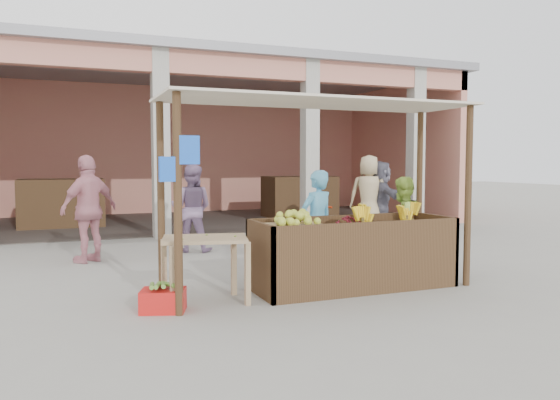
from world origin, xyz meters
name	(u,v)px	position (x,y,z in m)	size (l,w,h in m)	color
ground	(318,291)	(0.00, 0.00, 0.00)	(60.00, 60.00, 0.00)	gray
market_building	(179,123)	(0.05, 8.93, 2.70)	(14.40, 6.40, 4.20)	tan
fruit_stall	(353,257)	(0.50, 0.00, 0.40)	(2.60, 0.95, 0.80)	#4A321D
stall_awning	(316,134)	(-0.01, 0.06, 1.98)	(4.09, 1.35, 2.39)	#4A321D
banana_heap	(385,216)	(0.99, 0.02, 0.91)	(1.16, 0.63, 0.21)	yellow
melon_tray	(295,222)	(-0.32, 0.00, 0.89)	(0.68, 0.59, 0.19)	olive
berry_heap	(348,220)	(0.43, 0.02, 0.88)	(0.49, 0.40, 0.15)	maroon
side_table	(205,249)	(-1.47, -0.08, 0.63)	(1.07, 0.83, 0.77)	tan
papaya_pile	(205,227)	(-1.47, -0.08, 0.88)	(0.78, 0.45, 0.22)	#41812A
red_crate	(163,300)	(-1.98, -0.25, 0.12)	(0.47, 0.34, 0.24)	red
plantain_bundle	(163,286)	(-1.98, -0.25, 0.28)	(0.39, 0.27, 0.08)	olive
produce_sacks	(333,216)	(3.08, 5.55, 0.33)	(0.87, 0.81, 0.66)	maroon
vendor_blue	(317,220)	(0.37, 0.80, 0.81)	(0.60, 0.44, 1.61)	#51A6CF
vendor_green	(402,221)	(1.76, 0.75, 0.74)	(0.71, 0.41, 1.48)	#B4DD51
motorcycle	(298,233)	(0.56, 1.93, 0.48)	(1.82, 0.63, 0.95)	#972308
shopper_b	(89,205)	(-2.58, 3.15, 0.93)	(1.09, 0.58, 1.86)	#CD818D
shopper_c	(369,190)	(3.48, 4.56, 0.99)	(0.95, 0.62, 1.97)	tan
shopper_d	(381,195)	(3.78, 4.53, 0.87)	(1.60, 0.66, 1.74)	#545261
shopper_f	(191,204)	(-0.81, 3.58, 0.86)	(0.84, 0.48, 1.73)	gray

